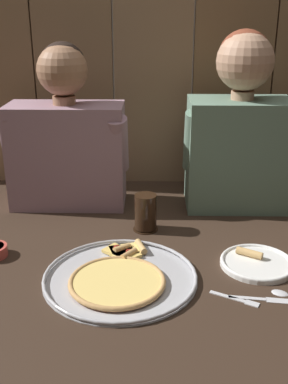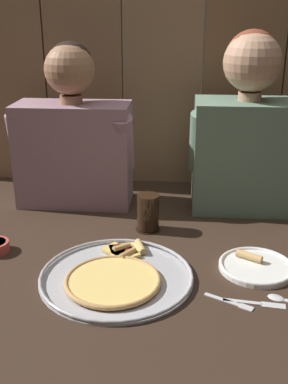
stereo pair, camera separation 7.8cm
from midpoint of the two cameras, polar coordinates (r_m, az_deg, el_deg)
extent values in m
plane|color=#332319|center=(1.38, 2.39, -8.52)|extent=(3.20, 3.20, 0.00)
cylinder|color=#B2B2B7|center=(1.30, -1.63, -10.43)|extent=(0.42, 0.42, 0.01)
torus|color=#B2B2B7|center=(1.30, -1.63, -10.13)|extent=(0.42, 0.42, 0.01)
cylinder|color=#B23823|center=(1.28, -2.07, -10.96)|extent=(0.25, 0.25, 0.00)
cylinder|color=#F4D170|center=(1.27, -2.07, -10.77)|extent=(0.24, 0.24, 0.01)
torus|color=tan|center=(1.27, -2.07, -10.77)|extent=(0.26, 0.26, 0.01)
cube|color=#EFC660|center=(1.42, -1.63, -7.20)|extent=(0.10, 0.10, 0.01)
cylinder|color=tan|center=(1.39, -0.37, -7.58)|extent=(0.05, 0.06, 0.02)
cylinder|color=#A3281E|center=(1.43, -1.80, -6.66)|extent=(0.02, 0.02, 0.00)
cylinder|color=#A3281E|center=(1.42, -1.27, -6.82)|extent=(0.02, 0.02, 0.00)
cube|color=#EFC660|center=(1.40, -0.45, -7.56)|extent=(0.08, 0.09, 0.01)
cylinder|color=tan|center=(1.43, -1.17, -6.83)|extent=(0.06, 0.05, 0.02)
cylinder|color=#A3281E|center=(1.41, -0.33, -7.20)|extent=(0.02, 0.02, 0.00)
cylinder|color=#A3281E|center=(1.40, -0.21, -7.31)|extent=(0.02, 0.02, 0.00)
cube|color=#F4D170|center=(1.42, -0.68, -7.10)|extent=(0.11, 0.10, 0.01)
cylinder|color=tan|center=(1.43, 1.16, -6.69)|extent=(0.04, 0.07, 0.02)
cylinder|color=#A3281E|center=(1.43, -1.61, -6.75)|extent=(0.02, 0.02, 0.00)
cylinder|color=white|center=(1.39, 15.14, -8.89)|extent=(0.21, 0.21, 0.01)
torus|color=white|center=(1.39, 15.16, -8.68)|extent=(0.21, 0.21, 0.01)
cylinder|color=tan|center=(1.41, 14.29, -7.62)|extent=(0.08, 0.06, 0.02)
cylinder|color=black|center=(1.57, 1.92, -4.51)|extent=(0.08, 0.08, 0.01)
cylinder|color=black|center=(1.55, 1.95, -2.44)|extent=(0.07, 0.07, 0.12)
cube|color=silver|center=(1.24, 11.34, -12.72)|extent=(0.09, 0.05, 0.01)
cube|color=silver|center=(1.23, 14.24, -13.49)|extent=(0.04, 0.03, 0.01)
cube|color=silver|center=(1.24, 13.70, -12.86)|extent=(0.10, 0.02, 0.01)
cube|color=silver|center=(1.25, 17.32, -13.09)|extent=(0.06, 0.03, 0.00)
ellipsoid|color=silver|center=(1.28, 17.58, -12.09)|extent=(0.05, 0.05, 0.01)
cube|color=gray|center=(1.75, -7.23, 4.58)|extent=(0.42, 0.19, 0.38)
cylinder|color=#9E7051|center=(1.70, -7.56, 11.16)|extent=(0.08, 0.08, 0.03)
sphere|color=#9E7051|center=(1.69, -7.73, 14.61)|extent=(0.18, 0.18, 0.18)
sphere|color=black|center=(1.70, -7.66, 15.11)|extent=(0.16, 0.16, 0.16)
cylinder|color=gray|center=(1.74, -13.67, 6.03)|extent=(0.08, 0.12, 0.22)
cylinder|color=gray|center=(1.67, -1.22, 5.94)|extent=(0.08, 0.14, 0.22)
cube|color=slate|center=(1.73, 13.49, 4.32)|extent=(0.37, 0.22, 0.40)
cylinder|color=tan|center=(1.68, 14.12, 11.27)|extent=(0.08, 0.08, 0.03)
sphere|color=tan|center=(1.67, 14.48, 15.10)|extent=(0.20, 0.20, 0.20)
sphere|color=brown|center=(1.68, 14.45, 15.66)|extent=(0.18, 0.18, 0.18)
cylinder|color=slate|center=(1.66, 8.24, 6.09)|extent=(0.08, 0.13, 0.23)
cube|color=#816344|center=(2.02, -15.57, 18.05)|extent=(0.31, 0.03, 1.20)
cube|color=#836446|center=(1.93, -6.29, 18.55)|extent=(0.31, 0.03, 1.20)
cube|color=#8C6E4F|center=(1.90, 3.57, 18.59)|extent=(0.31, 0.03, 1.20)
cube|color=brown|center=(1.92, 13.48, 18.11)|extent=(0.31, 0.03, 1.20)
camera|label=1|loc=(0.04, -88.39, 0.63)|focal=43.67mm
camera|label=2|loc=(0.04, 91.61, -0.63)|focal=43.67mm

